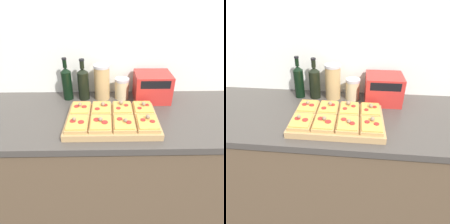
% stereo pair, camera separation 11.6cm
% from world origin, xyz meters
% --- Properties ---
extents(wall_back, '(6.00, 0.06, 2.50)m').
position_xyz_m(wall_back, '(0.00, 0.67, 1.25)').
color(wall_back, silver).
rests_on(wall_back, ground_plane).
extents(kitchen_counter, '(2.63, 0.67, 0.92)m').
position_xyz_m(kitchen_counter, '(0.00, 0.32, 0.46)').
color(kitchen_counter, brown).
rests_on(kitchen_counter, ground_plane).
extents(cutting_board, '(0.52, 0.34, 0.04)m').
position_xyz_m(cutting_board, '(-0.07, 0.22, 0.94)').
color(cutting_board, tan).
rests_on(cutting_board, kitchen_counter).
extents(pizza_slice_back_left, '(0.12, 0.15, 0.05)m').
position_xyz_m(pizza_slice_back_left, '(-0.26, 0.30, 0.97)').
color(pizza_slice_back_left, tan).
rests_on(pizza_slice_back_left, cutting_board).
extents(pizza_slice_back_midleft, '(0.12, 0.15, 0.05)m').
position_xyz_m(pizza_slice_back_midleft, '(-0.13, 0.30, 0.97)').
color(pizza_slice_back_midleft, tan).
rests_on(pizza_slice_back_midleft, cutting_board).
extents(pizza_slice_back_midright, '(0.12, 0.15, 0.06)m').
position_xyz_m(pizza_slice_back_midright, '(-0.01, 0.30, 0.97)').
color(pizza_slice_back_midright, tan).
rests_on(pizza_slice_back_midright, cutting_board).
extents(pizza_slice_back_right, '(0.12, 0.15, 0.05)m').
position_xyz_m(pizza_slice_back_right, '(0.12, 0.30, 0.97)').
color(pizza_slice_back_right, tan).
rests_on(pizza_slice_back_right, cutting_board).
extents(pizza_slice_front_left, '(0.12, 0.15, 0.05)m').
position_xyz_m(pizza_slice_front_left, '(-0.26, 0.14, 0.97)').
color(pizza_slice_front_left, tan).
rests_on(pizza_slice_front_left, cutting_board).
extents(pizza_slice_front_midleft, '(0.12, 0.15, 0.05)m').
position_xyz_m(pizza_slice_front_midleft, '(-0.13, 0.14, 0.97)').
color(pizza_slice_front_midleft, tan).
rests_on(pizza_slice_front_midleft, cutting_board).
extents(pizza_slice_front_midright, '(0.12, 0.15, 0.05)m').
position_xyz_m(pizza_slice_front_midright, '(-0.01, 0.14, 0.97)').
color(pizza_slice_front_midright, tan).
rests_on(pizza_slice_front_midright, cutting_board).
extents(pizza_slice_front_right, '(0.12, 0.15, 0.05)m').
position_xyz_m(pizza_slice_front_right, '(0.12, 0.14, 0.97)').
color(pizza_slice_front_right, tan).
rests_on(pizza_slice_front_right, cutting_board).
extents(olive_oil_bottle, '(0.07, 0.07, 0.29)m').
position_xyz_m(olive_oil_bottle, '(-0.38, 0.54, 1.04)').
color(olive_oil_bottle, black).
rests_on(olive_oil_bottle, kitchen_counter).
extents(wine_bottle, '(0.08, 0.08, 0.29)m').
position_xyz_m(wine_bottle, '(-0.26, 0.54, 1.03)').
color(wine_bottle, black).
rests_on(wine_bottle, kitchen_counter).
extents(grain_jar_tall, '(0.11, 0.11, 0.25)m').
position_xyz_m(grain_jar_tall, '(-0.13, 0.54, 1.04)').
color(grain_jar_tall, tan).
rests_on(grain_jar_tall, kitchen_counter).
extents(grain_jar_short, '(0.10, 0.10, 0.15)m').
position_xyz_m(grain_jar_short, '(0.01, 0.54, 0.99)').
color(grain_jar_short, beige).
rests_on(grain_jar_short, kitchen_counter).
extents(toaster_oven, '(0.27, 0.21, 0.19)m').
position_xyz_m(toaster_oven, '(0.21, 0.52, 1.01)').
color(toaster_oven, red).
rests_on(toaster_oven, kitchen_counter).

